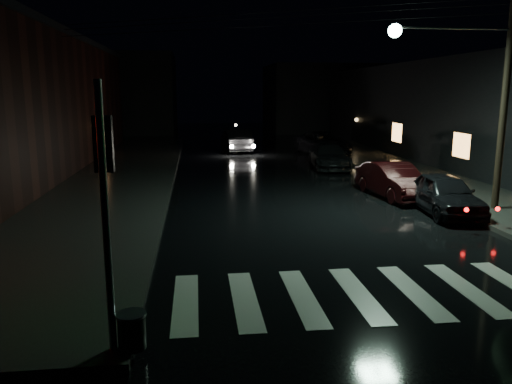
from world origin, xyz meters
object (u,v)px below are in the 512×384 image
object	(u,v)px
parked_car_d	(322,143)
oncoming_car	(236,140)
parked_car_b	(393,180)
parked_car_c	(328,156)
parked_car_a	(444,194)

from	to	relation	value
parked_car_d	oncoming_car	world-z (taller)	oncoming_car
parked_car_d	parked_car_b	bearing A→B (deg)	-100.73
parked_car_b	oncoming_car	bearing A→B (deg)	100.67
parked_car_c	oncoming_car	world-z (taller)	oncoming_car
parked_car_b	parked_car_d	size ratio (longest dim) A/B	0.77
parked_car_a	parked_car_d	xyz separation A→B (m)	(0.00, 16.98, 0.07)
parked_car_a	parked_car_c	bearing A→B (deg)	100.84
parked_car_b	oncoming_car	xyz separation A→B (m)	(-4.97, 16.60, 0.09)
oncoming_car	parked_car_c	bearing A→B (deg)	113.62
parked_car_a	oncoming_car	world-z (taller)	oncoming_car
parked_car_b	oncoming_car	size ratio (longest dim) A/B	0.88
parked_car_a	oncoming_car	size ratio (longest dim) A/B	0.85
parked_car_b	parked_car_d	xyz separation A→B (m)	(0.69, 14.12, 0.07)
parked_car_b	parked_car_c	xyz separation A→B (m)	(-0.50, 8.08, -0.02)
parked_car_b	parked_car_d	bearing A→B (deg)	81.20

